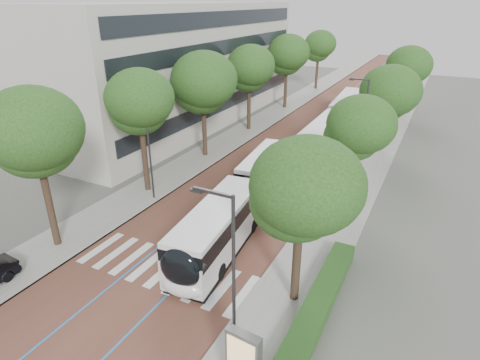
# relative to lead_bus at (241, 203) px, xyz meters

# --- Properties ---
(ground) EXTENTS (160.00, 160.00, 0.00)m
(ground) POSITION_rel_lead_bus_xyz_m (-1.69, -7.68, -1.63)
(ground) COLOR #51544C
(ground) RESTS_ON ground
(road) EXTENTS (11.00, 140.00, 0.02)m
(road) POSITION_rel_lead_bus_xyz_m (-1.69, 32.32, -1.62)
(road) COLOR brown
(road) RESTS_ON ground
(sidewalk_left) EXTENTS (4.00, 140.00, 0.12)m
(sidewalk_left) POSITION_rel_lead_bus_xyz_m (-9.19, 32.32, -1.57)
(sidewalk_left) COLOR gray
(sidewalk_left) RESTS_ON ground
(sidewalk_right) EXTENTS (4.00, 140.00, 0.12)m
(sidewalk_right) POSITION_rel_lead_bus_xyz_m (5.81, 32.32, -1.57)
(sidewalk_right) COLOR gray
(sidewalk_right) RESTS_ON ground
(kerb_left) EXTENTS (0.20, 140.00, 0.14)m
(kerb_left) POSITION_rel_lead_bus_xyz_m (-7.29, 32.32, -1.57)
(kerb_left) COLOR gray
(kerb_left) RESTS_ON ground
(kerb_right) EXTENTS (0.20, 140.00, 0.14)m
(kerb_right) POSITION_rel_lead_bus_xyz_m (3.91, 32.32, -1.57)
(kerb_right) COLOR gray
(kerb_right) RESTS_ON ground
(zebra_crossing) EXTENTS (10.55, 3.60, 0.01)m
(zebra_crossing) POSITION_rel_lead_bus_xyz_m (-1.49, -6.68, -1.60)
(zebra_crossing) COLOR silver
(zebra_crossing) RESTS_ON ground
(lane_line_left) EXTENTS (0.12, 126.00, 0.01)m
(lane_line_left) POSITION_rel_lead_bus_xyz_m (-3.29, 32.32, -1.60)
(lane_line_left) COLOR #2571BA
(lane_line_left) RESTS_ON road
(lane_line_right) EXTENTS (0.12, 126.00, 0.01)m
(lane_line_right) POSITION_rel_lead_bus_xyz_m (-0.09, 32.32, -1.60)
(lane_line_right) COLOR #2571BA
(lane_line_right) RESTS_ON road
(office_building) EXTENTS (18.11, 40.00, 14.00)m
(office_building) POSITION_rel_lead_bus_xyz_m (-21.17, 20.32, 5.37)
(office_building) COLOR #B5B2A8
(office_building) RESTS_ON ground
(hedge) EXTENTS (1.20, 14.00, 0.80)m
(hedge) POSITION_rel_lead_bus_xyz_m (7.41, -7.68, -1.11)
(hedge) COLOR #204919
(hedge) RESTS_ON sidewalk_right
(streetlight_near) EXTENTS (1.82, 0.20, 8.00)m
(streetlight_near) POSITION_rel_lead_bus_xyz_m (4.92, -10.68, 3.19)
(streetlight_near) COLOR #323134
(streetlight_near) RESTS_ON sidewalk_right
(streetlight_far) EXTENTS (1.82, 0.20, 8.00)m
(streetlight_far) POSITION_rel_lead_bus_xyz_m (4.92, 14.32, 3.19)
(streetlight_far) COLOR #323134
(streetlight_far) RESTS_ON sidewalk_right
(lamp_post_left) EXTENTS (0.14, 0.14, 8.00)m
(lamp_post_left) POSITION_rel_lead_bus_xyz_m (-7.79, 0.32, 2.49)
(lamp_post_left) COLOR #323134
(lamp_post_left) RESTS_ON sidewalk_left
(trees_left) EXTENTS (6.19, 60.39, 9.62)m
(trees_left) POSITION_rel_lead_bus_xyz_m (-9.19, 16.99, 5.41)
(trees_left) COLOR black
(trees_left) RESTS_ON ground
(trees_right) EXTENTS (5.96, 47.56, 8.42)m
(trees_right) POSITION_rel_lead_bus_xyz_m (6.01, 17.04, 4.19)
(trees_right) COLOR black
(trees_right) RESTS_ON ground
(lead_bus) EXTENTS (4.31, 18.55, 3.20)m
(lead_bus) POSITION_rel_lead_bus_xyz_m (0.00, 0.00, 0.00)
(lead_bus) COLOR black
(lead_bus) RESTS_ON ground
(bus_queued_0) EXTENTS (2.65, 12.42, 3.20)m
(bus_queued_0) POSITION_rel_lead_bus_xyz_m (1.03, 15.89, -0.00)
(bus_queued_0) COLOR silver
(bus_queued_0) RESTS_ON ground
(bus_queued_1) EXTENTS (3.29, 12.53, 3.20)m
(bus_queued_1) POSITION_rel_lead_bus_xyz_m (0.34, 28.98, -0.00)
(bus_queued_1) COLOR silver
(bus_queued_1) RESTS_ON ground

